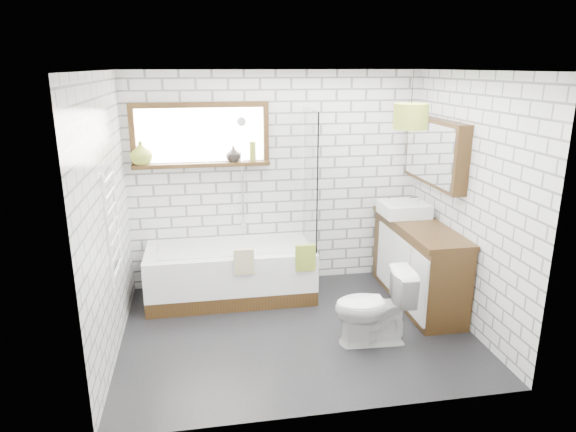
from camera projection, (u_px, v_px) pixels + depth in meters
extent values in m
cube|color=black|center=(297.00, 331.00, 5.13)|extent=(3.40, 2.60, 0.01)
cube|color=white|center=(298.00, 70.00, 4.42)|extent=(3.40, 2.60, 0.01)
cube|color=white|center=(276.00, 180.00, 6.01)|extent=(3.40, 0.01, 2.50)
cube|color=white|center=(333.00, 260.00, 3.54)|extent=(3.40, 0.01, 2.50)
cube|color=white|center=(107.00, 219.00, 4.49)|extent=(0.01, 2.60, 2.50)
cube|color=white|center=(467.00, 202.00, 5.06)|extent=(0.01, 2.60, 2.50)
cube|color=black|center=(201.00, 135.00, 5.67)|extent=(1.52, 0.16, 0.68)
cube|color=white|center=(112.00, 224.00, 4.51)|extent=(0.06, 0.52, 1.00)
cube|color=black|center=(435.00, 152.00, 5.50)|extent=(0.16, 1.20, 0.70)
cylinder|color=silver|center=(242.00, 174.00, 5.87)|extent=(0.02, 0.02, 1.30)
cube|color=white|center=(231.00, 272.00, 5.79)|extent=(1.85, 0.81, 0.60)
cube|color=white|center=(310.00, 178.00, 5.64)|extent=(0.02, 0.72, 1.50)
cube|color=olive|center=(305.00, 258.00, 5.45)|extent=(0.21, 0.06, 0.29)
cube|color=tan|center=(244.00, 262.00, 5.35)|extent=(0.21, 0.05, 0.28)
cube|color=black|center=(418.00, 263.00, 5.66)|extent=(0.51, 1.58, 0.91)
cube|color=white|center=(404.00, 209.00, 5.81)|extent=(0.51, 0.44, 0.15)
cylinder|color=silver|center=(418.00, 204.00, 5.82)|extent=(0.04, 0.04, 0.16)
imported|color=white|center=(373.00, 307.00, 4.80)|extent=(0.45, 0.75, 0.74)
imported|color=olive|center=(141.00, 155.00, 5.59)|extent=(0.28, 0.28, 0.26)
imported|color=black|center=(233.00, 156.00, 5.76)|extent=(0.21, 0.21, 0.18)
cylinder|color=olive|center=(253.00, 153.00, 5.80)|extent=(0.08, 0.08, 0.22)
cylinder|color=olive|center=(411.00, 116.00, 4.64)|extent=(0.31, 0.31, 0.23)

